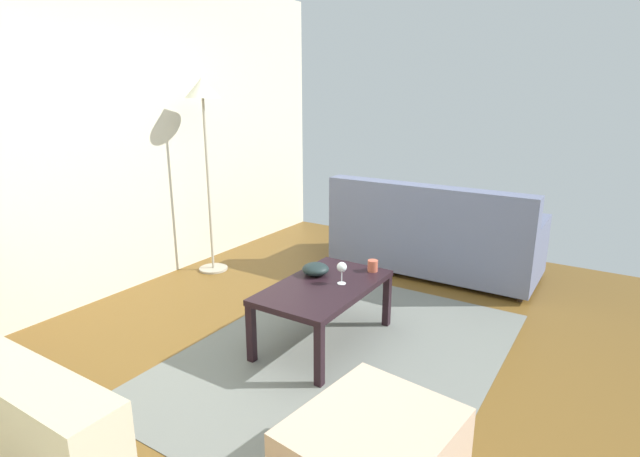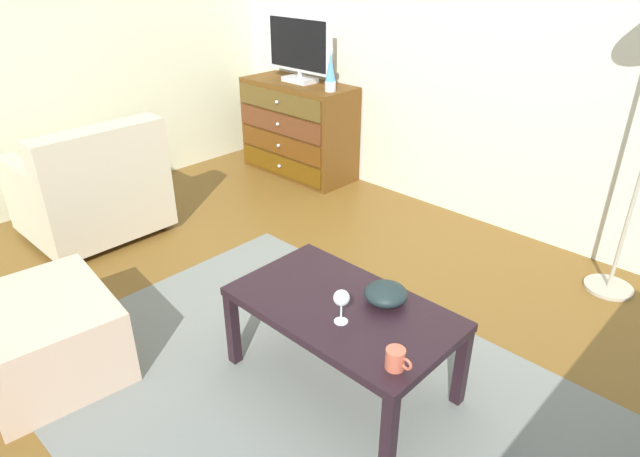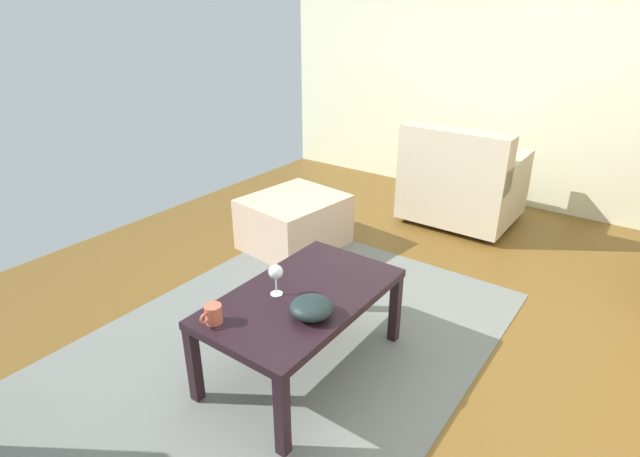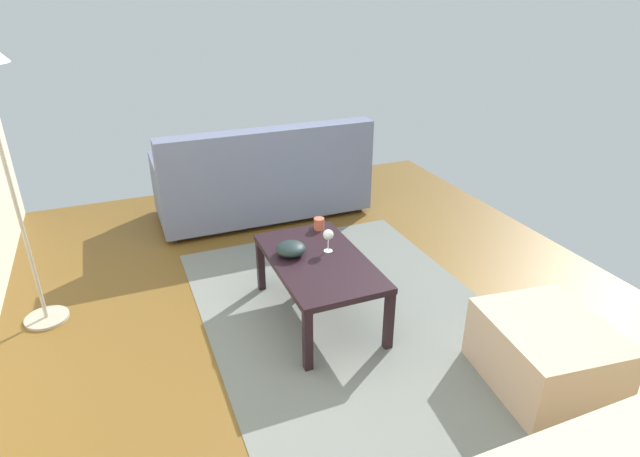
# 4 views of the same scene
# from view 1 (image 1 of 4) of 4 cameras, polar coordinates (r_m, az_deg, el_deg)

# --- Properties ---
(ground_plane) EXTENTS (5.95, 4.63, 0.05)m
(ground_plane) POSITION_cam_1_polar(r_m,az_deg,el_deg) (3.42, -2.23, -15.26)
(ground_plane) COLOR brown
(wall_accent_rear) EXTENTS (5.95, 0.12, 2.77)m
(wall_accent_rear) POSITION_cam_1_polar(r_m,az_deg,el_deg) (4.47, -25.24, 9.77)
(wall_accent_rear) COLOR beige
(wall_accent_rear) RESTS_ON ground_plane
(area_rug) EXTENTS (2.60, 1.90, 0.01)m
(area_rug) POSITION_cam_1_polar(r_m,az_deg,el_deg) (3.46, 2.53, -14.32)
(area_rug) COLOR slate
(area_rug) RESTS_ON ground_plane
(coffee_table) EXTENTS (1.01, 0.59, 0.44)m
(coffee_table) POSITION_cam_1_polar(r_m,az_deg,el_deg) (3.44, 0.47, -7.26)
(coffee_table) COLOR black
(coffee_table) RESTS_ON ground_plane
(wine_glass) EXTENTS (0.07, 0.07, 0.16)m
(wine_glass) POSITION_cam_1_polar(r_m,az_deg,el_deg) (3.40, 2.54, -4.57)
(wine_glass) COLOR silver
(wine_glass) RESTS_ON coffee_table
(mug) EXTENTS (0.11, 0.08, 0.09)m
(mug) POSITION_cam_1_polar(r_m,az_deg,el_deg) (3.67, 6.13, -4.28)
(mug) COLOR #BB5841
(mug) RESTS_ON coffee_table
(bowl_decorative) EXTENTS (0.19, 0.19, 0.09)m
(bowl_decorative) POSITION_cam_1_polar(r_m,az_deg,el_deg) (3.58, -0.52, -4.71)
(bowl_decorative) COLOR black
(bowl_decorative) RESTS_ON coffee_table
(couch_large) EXTENTS (0.85, 1.94, 0.91)m
(couch_large) POSITION_cam_1_polar(r_m,az_deg,el_deg) (4.91, 12.91, -1.10)
(couch_large) COLOR #332319
(couch_large) RESTS_ON ground_plane
(standing_lamp) EXTENTS (0.32, 0.32, 1.84)m
(standing_lamp) POSITION_cam_1_polar(r_m,az_deg,el_deg) (4.77, -13.33, 13.49)
(standing_lamp) COLOR #A59E8C
(standing_lamp) RESTS_ON ground_plane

